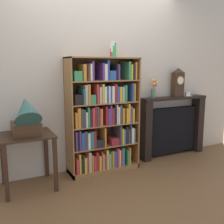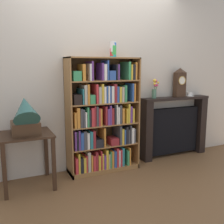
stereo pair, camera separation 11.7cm
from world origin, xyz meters
name	(u,v)px [view 1 (the left image)]	position (x,y,z in m)	size (l,w,h in m)	color
ground_plane	(107,174)	(0.00, 0.00, -0.01)	(7.91, 6.40, 0.02)	brown
wall_back	(105,77)	(0.12, 0.34, 1.30)	(4.91, 0.08, 2.60)	beige
bookshelf	(103,121)	(-0.01, 0.12, 0.70)	(0.98, 0.33, 1.56)	olive
cup_stack	(113,49)	(0.15, 0.13, 1.67)	(0.09, 0.09, 0.21)	#28B2B7
side_table_left	(27,146)	(-1.03, 0.03, 0.52)	(0.60, 0.54, 0.66)	#382316
gramophone	(26,116)	(-1.03, -0.04, 0.89)	(0.31, 0.49, 0.53)	#472D1C
fireplace_mantel	(172,127)	(1.27, 0.22, 0.48)	(1.17, 0.21, 0.97)	black
mantel_clock	(178,82)	(1.33, 0.20, 1.19)	(0.18, 0.12, 0.45)	#382316
flower_vase	(154,89)	(0.88, 0.20, 1.11)	(0.11, 0.11, 0.29)	#4C7A60
teacup_with_saucer	(188,94)	(1.55, 0.20, 1.00)	(0.15, 0.15, 0.07)	white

